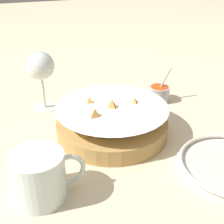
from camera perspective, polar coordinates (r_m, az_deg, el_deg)
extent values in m
plane|color=beige|center=(0.78, -0.08, -2.38)|extent=(4.00, 4.00, 0.00)
cylinder|color=#B2894C|center=(0.73, 0.00, -2.68)|extent=(0.26, 0.26, 0.04)
cone|color=white|center=(0.72, 0.00, -1.46)|extent=(0.26, 0.26, 0.07)
cylinder|color=#3D842D|center=(0.73, 0.00, -2.56)|extent=(0.20, 0.20, 0.01)
pyramid|color=#CC8E42|center=(0.74, 4.10, 0.64)|extent=(0.06, 0.07, 0.06)
pyramid|color=#CC8E42|center=(0.77, -0.70, 1.39)|extent=(0.06, 0.07, 0.05)
pyramid|color=#CC8E42|center=(0.74, -4.06, 0.70)|extent=(0.09, 0.09, 0.06)
pyramid|color=#CC8E42|center=(0.68, -3.12, -1.78)|extent=(0.08, 0.08, 0.06)
pyramid|color=#CC8E42|center=(0.71, 0.00, 0.05)|extent=(0.06, 0.08, 0.07)
cylinder|color=#B7B7BC|center=(0.90, 8.58, 3.30)|extent=(0.06, 0.06, 0.04)
cylinder|color=#CC4C14|center=(0.90, 8.61, 3.73)|extent=(0.05, 0.05, 0.03)
cylinder|color=#B7B7BC|center=(0.89, 9.33, 5.37)|extent=(0.05, 0.01, 0.08)
cylinder|color=silver|center=(0.88, -12.15, 0.91)|extent=(0.07, 0.07, 0.00)
cylinder|color=silver|center=(0.86, -12.45, 3.57)|extent=(0.01, 0.01, 0.09)
sphere|color=silver|center=(0.83, -12.98, 8.25)|extent=(0.07, 0.07, 0.07)
sphere|color=#E5B77F|center=(0.84, -12.91, 7.66)|extent=(0.05, 0.05, 0.05)
cylinder|color=silver|center=(0.56, -13.28, -11.43)|extent=(0.09, 0.09, 0.09)
cylinder|color=orange|center=(0.57, -13.16, -12.25)|extent=(0.08, 0.08, 0.06)
torus|color=silver|center=(0.56, -7.99, -10.36)|extent=(0.06, 0.01, 0.06)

